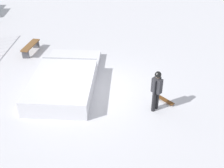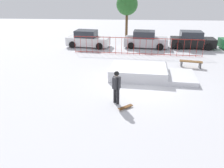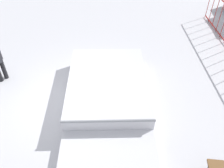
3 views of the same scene
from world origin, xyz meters
name	(u,v)px [view 2 (image 2 of 3)]	position (x,y,z in m)	size (l,w,h in m)	color
ground_plane	(140,86)	(0.00, 0.00, 0.00)	(60.00, 60.00, 0.00)	silver
skate_ramp	(146,73)	(0.42, 1.45, 0.32)	(5.60, 3.05, 0.74)	silver
skater	(116,85)	(-1.30, -2.28, 1.01)	(0.42, 0.43, 1.73)	black
skateboard	(126,107)	(-0.83, -2.81, 0.08)	(0.74, 0.67, 0.09)	#593314
perimeter_fence	(137,46)	(0.00, 6.86, 0.77)	(11.03, 0.85, 1.50)	maroon
park_bench	(191,63)	(3.85, 3.70, 0.36)	(1.65, 0.74, 0.48)	brown
parked_car_white	(88,39)	(-4.70, 9.45, 0.72)	(4.31, 2.40, 1.60)	white
parked_car_silver	(145,40)	(0.92, 9.53, 0.72)	(4.25, 2.26, 1.60)	#B7B7BC
parked_car_black	(192,40)	(5.38, 9.65, 0.72)	(4.21, 2.14, 1.60)	black
distant_tree	(127,5)	(-0.96, 12.46, 3.75)	(2.23, 2.23, 4.91)	brown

